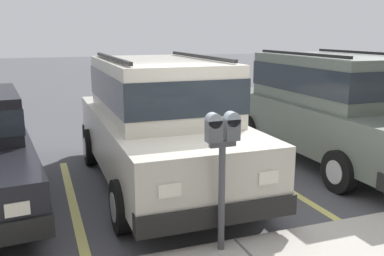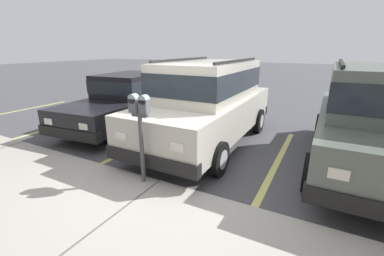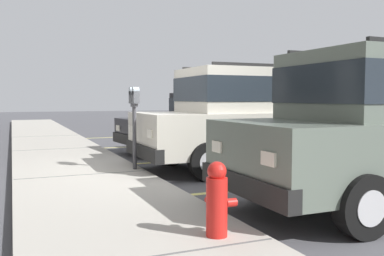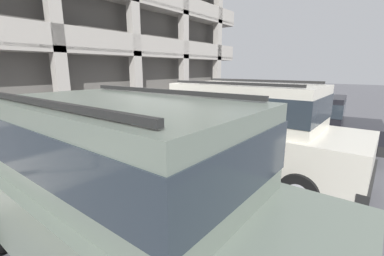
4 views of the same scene
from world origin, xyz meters
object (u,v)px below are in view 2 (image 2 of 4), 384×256
(silver_suv, at_px, (208,100))
(red_sedan, at_px, (375,115))
(parking_meter_near, at_px, (140,118))
(dark_hatchback, at_px, (128,99))

(silver_suv, height_order, red_sedan, same)
(parking_meter_near, bearing_deg, red_sedan, -141.89)
(silver_suv, bearing_deg, red_sedan, -177.23)
(red_sedan, bearing_deg, silver_suv, 3.18)
(silver_suv, distance_m, dark_hatchback, 2.79)
(red_sedan, relative_size, dark_hatchback, 1.04)
(red_sedan, xyz_separation_m, dark_hatchback, (6.12, -0.11, -0.27))
(red_sedan, height_order, dark_hatchback, red_sedan)
(dark_hatchback, bearing_deg, red_sedan, 173.60)
(silver_suv, relative_size, red_sedan, 1.00)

